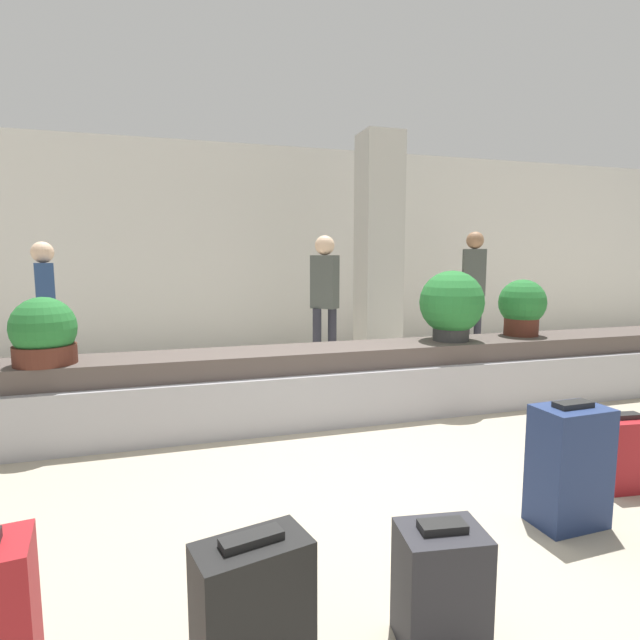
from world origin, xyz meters
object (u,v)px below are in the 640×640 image
at_px(suitcase_4, 624,452).
at_px(potted_plant_1, 452,305).
at_px(suitcase_0, 253,607).
at_px(traveler_2, 46,303).
at_px(potted_plant_2, 44,334).
at_px(traveler_0, 325,291).
at_px(traveler_1, 474,280).
at_px(suitcase_3, 569,466).
at_px(potted_plant_0, 522,307).
at_px(pillar, 379,248).
at_px(suitcase_2, 440,586).

height_order(suitcase_4, potted_plant_1, potted_plant_1).
bearing_deg(suitcase_0, traveler_2, 96.08).
xyz_separation_m(potted_plant_2, traveler_0, (2.77, 1.74, 0.16)).
distance_m(traveler_0, traveler_1, 2.63).
relative_size(suitcase_3, traveler_1, 0.37).
height_order(suitcase_0, potted_plant_0, potted_plant_0).
distance_m(suitcase_0, traveler_2, 4.71).
height_order(suitcase_3, traveler_2, traveler_2).
bearing_deg(potted_plant_2, traveler_1, 24.04).
distance_m(pillar, traveler_1, 1.58).
height_order(potted_plant_0, potted_plant_2, potted_plant_0).
xyz_separation_m(suitcase_3, potted_plant_0, (1.45, 2.24, 0.62)).
relative_size(suitcase_4, potted_plant_0, 0.84).
distance_m(suitcase_0, potted_plant_1, 3.64).
xyz_separation_m(pillar, traveler_2, (-4.19, -0.71, -0.63)).
xyz_separation_m(suitcase_3, traveler_2, (-3.34, 3.90, 0.63)).
bearing_deg(traveler_2, traveler_1, 81.84).
height_order(suitcase_0, traveler_2, traveler_2).
relative_size(potted_plant_1, traveler_1, 0.37).
height_order(pillar, suitcase_3, pillar).
bearing_deg(suitcase_3, potted_plant_1, 73.01).
relative_size(suitcase_2, traveler_1, 0.26).
distance_m(suitcase_2, suitcase_4, 1.96).
height_order(pillar, potted_plant_0, pillar).
relative_size(traveler_1, traveler_2, 1.13).
distance_m(pillar, potted_plant_1, 2.54).
bearing_deg(potted_plant_0, potted_plant_2, -177.96).
bearing_deg(potted_plant_0, suitcase_3, -122.90).
height_order(potted_plant_0, traveler_2, traveler_2).
relative_size(potted_plant_0, traveler_0, 0.34).
xyz_separation_m(suitcase_4, potted_plant_0, (0.78, 1.99, 0.72)).
bearing_deg(pillar, suitcase_3, -100.42).
xyz_separation_m(potted_plant_2, traveler_2, (-0.37, 1.82, 0.08)).
xyz_separation_m(suitcase_0, traveler_0, (1.60, 4.31, 0.79)).
bearing_deg(suitcase_4, pillar, 94.70).
bearing_deg(suitcase_2, potted_plant_0, 55.31).
height_order(suitcase_0, suitcase_3, suitcase_3).
xyz_separation_m(suitcase_4, traveler_2, (-4.02, 3.65, 0.74)).
bearing_deg(suitcase_3, suitcase_2, -155.47).
height_order(pillar, traveler_0, pillar).
bearing_deg(suitcase_2, potted_plant_1, 66.05).
xyz_separation_m(potted_plant_0, traveler_2, (-4.79, 1.66, 0.02)).
distance_m(suitcase_0, suitcase_2, 0.70).
distance_m(pillar, suitcase_2, 5.70).
relative_size(suitcase_3, potted_plant_0, 1.18).
bearing_deg(traveler_0, suitcase_4, 150.15).
relative_size(suitcase_0, potted_plant_2, 1.00).
height_order(suitcase_3, traveler_1, traveler_1).
xyz_separation_m(potted_plant_1, traveler_0, (-0.78, 1.66, 0.04)).
bearing_deg(traveler_2, suitcase_3, 26.88).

